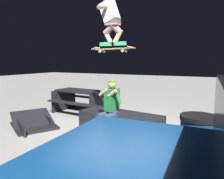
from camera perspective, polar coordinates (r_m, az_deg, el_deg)
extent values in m
plane|color=gray|center=(5.19, 1.20, -11.34)|extent=(40.00, 40.00, 0.00)
cube|color=black|center=(5.14, 2.22, -8.82)|extent=(2.09, 1.03, 0.46)
cube|color=#2D3856|center=(4.81, 0.00, -6.39)|extent=(0.32, 0.20, 0.12)
cube|color=#1E7233|center=(4.74, 0.00, -2.75)|extent=(0.25, 0.37, 0.50)
sphere|color=tan|center=(4.69, 0.00, 1.45)|extent=(0.20, 0.20, 0.20)
sphere|color=#4E5E19|center=(4.69, 0.00, 1.70)|extent=(0.19, 0.19, 0.19)
cylinder|color=#1E7233|center=(4.57, 1.63, -2.20)|extent=(0.20, 0.11, 0.29)
cylinder|color=tan|center=(4.52, 0.09, -1.03)|extent=(0.24, 0.10, 0.19)
cylinder|color=#1E7233|center=(4.80, -2.37, -1.73)|extent=(0.20, 0.11, 0.29)
cylinder|color=tan|center=(4.66, -2.34, -0.77)|extent=(0.24, 0.10, 0.19)
cylinder|color=#2D3856|center=(4.60, -0.51, -7.28)|extent=(0.20, 0.42, 0.14)
cylinder|color=#2D3856|center=(4.52, -2.00, -10.88)|extent=(0.11, 0.11, 0.42)
cube|color=#2D9E66|center=(4.56, -2.38, -13.55)|extent=(0.14, 0.27, 0.08)
cylinder|color=#2D3856|center=(4.71, -2.31, -6.95)|extent=(0.20, 0.42, 0.14)
cylinder|color=#2D3856|center=(4.63, -3.82, -10.46)|extent=(0.11, 0.11, 0.42)
cube|color=#2D9E66|center=(4.66, -4.19, -13.07)|extent=(0.14, 0.27, 0.08)
cube|color=#AD8451|center=(4.80, 0.20, 10.87)|extent=(0.80, 0.22, 0.03)
cube|color=#AD8451|center=(5.03, -4.42, 10.94)|extent=(0.12, 0.20, 0.06)
cube|color=#AD8451|center=(4.61, 5.25, 11.22)|extent=(0.12, 0.20, 0.05)
cube|color=#99999E|center=(4.94, -2.72, 10.49)|extent=(0.06, 0.16, 0.03)
cylinder|color=white|center=(4.86, -3.27, 10.23)|extent=(0.05, 0.03, 0.05)
cylinder|color=white|center=(5.01, -2.19, 10.16)|extent=(0.05, 0.03, 0.05)
cube|color=#99999E|center=(4.68, 3.29, 10.64)|extent=(0.06, 0.16, 0.03)
cylinder|color=white|center=(4.60, 2.81, 10.38)|extent=(0.05, 0.03, 0.05)
cylinder|color=white|center=(4.76, 3.75, 10.28)|extent=(0.05, 0.03, 0.05)
cube|color=#2D9E66|center=(4.90, -1.70, 12.10)|extent=(0.26, 0.11, 0.08)
cube|color=#2D9E66|center=(4.73, 2.18, 12.25)|extent=(0.26, 0.11, 0.08)
cylinder|color=tan|center=(4.89, -1.14, 14.00)|extent=(0.24, 0.11, 0.31)
cylinder|color=#875E5C|center=(4.88, -0.38, 16.38)|extent=(0.34, 0.14, 0.33)
cylinder|color=tan|center=(4.77, 1.59, 14.15)|extent=(0.24, 0.11, 0.31)
cylinder|color=#875E5C|center=(4.83, 0.80, 16.47)|extent=(0.34, 0.14, 0.33)
cube|color=#875E5C|center=(4.87, 0.21, 17.59)|extent=(0.30, 0.21, 0.12)
cube|color=silver|center=(4.95, -0.67, 20.25)|extent=(0.46, 0.23, 0.52)
cylinder|color=tan|center=(4.79, -2.25, 21.42)|extent=(0.09, 0.45, 0.19)
cylinder|color=tan|center=(5.16, 0.37, 20.41)|extent=(0.09, 0.45, 0.19)
cube|color=black|center=(5.92, -20.23, -9.08)|extent=(1.50, 1.43, 0.06)
cube|color=black|center=(5.89, -20.27, -8.26)|extent=(1.46, 1.40, 0.45)
cube|color=black|center=(5.63, -23.41, -9.27)|extent=(0.93, 0.56, 0.22)
cube|color=black|center=(6.18, -17.41, -7.50)|extent=(0.93, 0.56, 0.22)
cube|color=black|center=(6.96, -8.30, -0.41)|extent=(1.75, 0.84, 0.06)
cube|color=black|center=(6.60, -11.31, -3.56)|extent=(1.71, 0.38, 0.04)
cube|color=black|center=(7.43, -5.55, -2.19)|extent=(1.71, 0.38, 0.04)
cube|color=black|center=(7.52, -12.77, -2.68)|extent=(0.15, 1.10, 0.72)
cube|color=black|center=(6.56, -3.04, -4.02)|extent=(0.15, 1.10, 0.72)
cylinder|color=navy|center=(3.26, 21.94, -15.23)|extent=(0.48, 0.48, 0.90)
cylinder|color=black|center=(3.11, 22.39, -7.03)|extent=(0.50, 0.50, 0.06)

